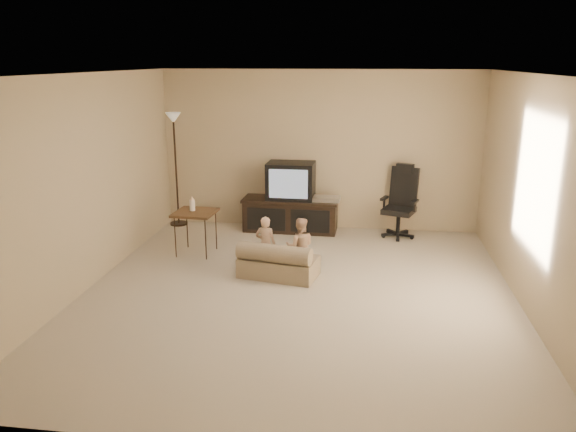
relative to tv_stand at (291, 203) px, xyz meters
name	(u,v)px	position (x,y,z in m)	size (l,w,h in m)	color
floor	(298,293)	(0.41, -2.49, -0.45)	(5.50, 5.50, 0.00)	#BDAB96
room_shell	(299,166)	(0.41, -2.49, 1.06)	(5.50, 5.50, 5.50)	white
tv_stand	(291,203)	(0.00, 0.00, 0.00)	(1.54, 0.60, 1.09)	black
office_chair	(400,211)	(1.70, -0.08, -0.06)	(0.65, 0.67, 1.11)	black
side_table	(195,213)	(-1.18, -1.28, 0.13)	(0.58, 0.58, 0.82)	brown
floor_lamp	(175,144)	(-1.89, 0.06, 0.88)	(0.29, 0.29, 1.83)	black
child_sofa	(277,263)	(0.10, -2.02, -0.27)	(1.03, 0.71, 0.47)	tan
toddler_left	(266,244)	(-0.09, -1.82, -0.09)	(0.27, 0.19, 0.73)	#D7AA86
toddler_right	(300,246)	(0.36, -1.88, -0.08)	(0.36, 0.20, 0.75)	#D7AA86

